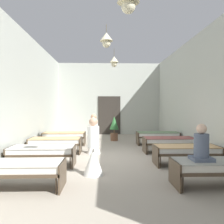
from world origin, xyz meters
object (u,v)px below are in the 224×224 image
(bed_right_row_0, at_px, (217,166))
(bed_right_row_3, at_px, (157,135))
(bed_left_row_3, at_px, (64,135))
(bed_left_row_0, at_px, (18,168))
(bed_left_row_1, at_px, (42,151))
(nurse_near_aisle, at_px, (94,139))
(bed_right_row_2, at_px, (169,141))
(patient_seated_primary, at_px, (201,147))
(potted_plant, at_px, (114,127))
(bed_right_row_1, at_px, (186,150))
(nurse_mid_aisle, at_px, (93,154))
(bed_left_row_2, at_px, (56,141))

(bed_right_row_0, distance_m, bed_right_row_3, 5.70)
(bed_left_row_3, bearing_deg, bed_left_row_0, -90.00)
(bed_right_row_0, xyz_separation_m, bed_left_row_1, (-4.28, 1.90, 0.00))
(bed_right_row_3, xyz_separation_m, nurse_near_aisle, (-2.85, -1.97, 0.09))
(bed_left_row_3, bearing_deg, bed_right_row_2, -23.95)
(bed_left_row_0, distance_m, patient_seated_primary, 3.95)
(bed_left_row_0, relative_size, potted_plant, 1.51)
(bed_right_row_1, relative_size, potted_plant, 1.51)
(bed_right_row_0, xyz_separation_m, bed_right_row_3, (0.00, 5.70, 0.00))
(bed_right_row_1, bearing_deg, nurse_mid_aisle, -160.52)
(bed_right_row_2, xyz_separation_m, nurse_mid_aisle, (-2.73, -2.87, 0.09))
(bed_left_row_1, bearing_deg, bed_right_row_0, -23.95)
(bed_right_row_2, distance_m, bed_left_row_3, 4.68)
(bed_left_row_0, distance_m, bed_left_row_3, 5.70)
(bed_left_row_0, relative_size, bed_right_row_0, 1.00)
(bed_right_row_3, bearing_deg, bed_right_row_1, -90.00)
(bed_left_row_1, relative_size, patient_seated_primary, 2.38)
(bed_left_row_0, relative_size, bed_right_row_2, 1.00)
(bed_right_row_2, bearing_deg, bed_left_row_0, -138.39)
(bed_left_row_3, relative_size, nurse_near_aisle, 1.28)
(bed_left_row_1, distance_m, patient_seated_primary, 4.39)
(nurse_near_aisle, bearing_deg, bed_left_row_3, -17.07)
(bed_left_row_1, relative_size, nurse_mid_aisle, 1.28)
(bed_left_row_2, bearing_deg, nurse_mid_aisle, -61.69)
(bed_right_row_3, distance_m, nurse_mid_aisle, 5.50)
(bed_left_row_0, relative_size, bed_left_row_2, 1.00)
(nurse_mid_aisle, bearing_deg, potted_plant, -90.15)
(nurse_mid_aisle, xyz_separation_m, potted_plant, (0.79, 6.02, 0.18))
(bed_left_row_1, distance_m, nurse_mid_aisle, 1.82)
(bed_left_row_3, bearing_deg, potted_plant, 28.35)
(bed_right_row_1, bearing_deg, bed_left_row_0, -156.05)
(nurse_mid_aisle, bearing_deg, bed_right_row_1, -153.24)
(bed_left_row_0, relative_size, nurse_near_aisle, 1.28)
(bed_left_row_0, relative_size, bed_left_row_1, 1.00)
(patient_seated_primary, bearing_deg, bed_right_row_1, 79.61)
(bed_right_row_0, xyz_separation_m, bed_right_row_1, (0.00, 1.90, 0.00))
(bed_left_row_1, xyz_separation_m, nurse_mid_aisle, (1.54, -0.97, 0.09))
(bed_left_row_3, xyz_separation_m, bed_right_row_3, (4.28, 0.00, 0.00))
(bed_left_row_3, distance_m, patient_seated_primary, 6.94)
(bed_right_row_2, bearing_deg, potted_plant, 121.68)
(bed_right_row_2, xyz_separation_m, bed_right_row_3, (0.00, 1.90, 0.00))
(bed_right_row_1, relative_size, bed_right_row_3, 1.00)
(nurse_mid_aisle, bearing_deg, bed_left_row_2, -54.41)
(patient_seated_primary, bearing_deg, bed_right_row_2, 84.75)
(bed_left_row_3, relative_size, potted_plant, 1.51)
(bed_left_row_1, xyz_separation_m, bed_right_row_1, (4.28, 0.00, 0.00))
(bed_left_row_1, bearing_deg, bed_left_row_0, -90.00)
(bed_left_row_1, distance_m, potted_plant, 5.57)
(nurse_near_aisle, bearing_deg, bed_right_row_3, -108.30)
(patient_seated_primary, bearing_deg, nurse_mid_aisle, 158.47)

